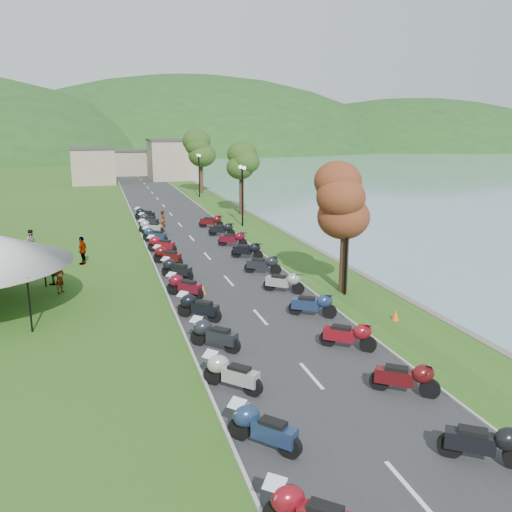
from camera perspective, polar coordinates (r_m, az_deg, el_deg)
road at (r=46.74m, az=-8.00°, el=3.27°), size 7.00×120.00×0.02m
hills_backdrop at (r=205.83m, az=-14.63°, el=10.76°), size 360.00×120.00×76.00m
far_building at (r=90.86m, az=-13.52°, el=9.51°), size 18.00×16.00×5.00m
moto_row_left at (r=25.17m, az=-6.84°, el=-4.27°), size 2.60×52.54×1.10m
moto_row_right at (r=27.31m, az=3.07°, el=-2.77°), size 2.60×39.51×1.10m
tree_lakeside at (r=27.07m, az=9.40°, el=3.60°), size 2.61×2.61×7.24m
pedestrian_a at (r=29.10m, az=-19.84°, el=-3.67°), size 0.66×0.72×1.60m
pedestrian_b at (r=38.89m, az=-22.54°, el=0.29°), size 0.79×0.46×1.59m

